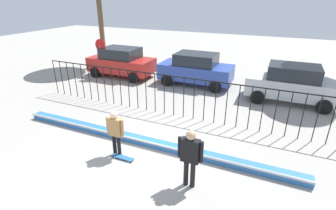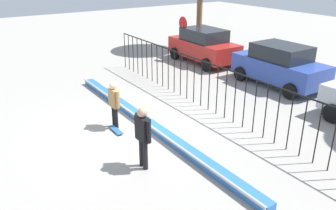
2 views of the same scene
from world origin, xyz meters
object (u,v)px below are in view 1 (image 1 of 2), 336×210
object	(u,v)px
parked_car_red	(121,62)
parked_car_silver	(292,83)
parked_car_blue	(196,69)
stop_sign	(101,53)
skateboard	(123,157)
camera_operator	(190,154)
skateboarder	(115,129)

from	to	relation	value
parked_car_red	parked_car_silver	bearing A→B (deg)	0.55
parked_car_silver	parked_car_blue	bearing A→B (deg)	169.73
parked_car_blue	stop_sign	size ratio (longest dim) A/B	1.72
parked_car_blue	skateboard	bearing A→B (deg)	-89.39
camera_operator	parked_car_red	bearing A→B (deg)	-30.83
camera_operator	parked_car_blue	xyz separation A→B (m)	(-2.68, 8.65, -0.11)
skateboarder	camera_operator	bearing A→B (deg)	-41.30
skateboarder	parked_car_red	size ratio (longest dim) A/B	0.38
camera_operator	parked_car_blue	bearing A→B (deg)	-56.57
skateboard	camera_operator	distance (m)	2.68
skateboarder	parked_car_silver	size ratio (longest dim) A/B	0.38
parked_car_red	parked_car_blue	xyz separation A→B (m)	(5.03, 0.37, 0.00)
parked_car_red	stop_sign	size ratio (longest dim) A/B	1.72
camera_operator	parked_car_red	size ratio (longest dim) A/B	0.42
parked_car_red	parked_car_blue	distance (m)	5.04
skateboard	parked_car_silver	distance (m)	9.23
camera_operator	parked_car_red	world-z (taller)	parked_car_red
camera_operator	skateboarder	bearing A→B (deg)	6.91
camera_operator	parked_car_blue	distance (m)	9.05
camera_operator	parked_car_red	xyz separation A→B (m)	(-7.71, 8.28, -0.11)
skateboarder	parked_car_silver	xyz separation A→B (m)	(5.32, 7.56, -0.02)
skateboarder	parked_car_red	xyz separation A→B (m)	(-4.95, 7.82, -0.02)
skateboard	stop_sign	world-z (taller)	stop_sign
parked_car_red	parked_car_blue	world-z (taller)	same
parked_car_red	parked_car_blue	bearing A→B (deg)	6.23
camera_operator	parked_car_red	distance (m)	11.31
skateboard	camera_operator	xyz separation A→B (m)	(2.46, -0.31, 1.02)
camera_operator	parked_car_silver	distance (m)	8.41
skateboard	camera_operator	bearing A→B (deg)	-11.72
parked_car_red	camera_operator	bearing A→B (deg)	-45.01
skateboard	parked_car_blue	world-z (taller)	parked_car_blue
parked_car_red	parked_car_silver	size ratio (longest dim) A/B	1.00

